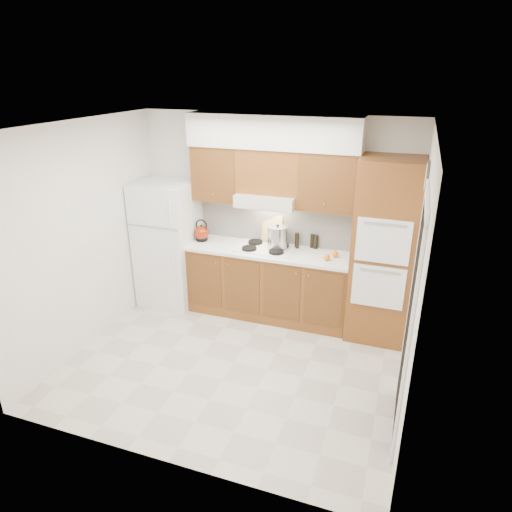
{
  "coord_description": "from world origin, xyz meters",
  "views": [
    {
      "loc": [
        1.66,
        -4.0,
        3.09
      ],
      "look_at": [
        0.11,
        0.45,
        1.15
      ],
      "focal_mm": 32.0,
      "sensor_mm": 36.0,
      "label": 1
    }
  ],
  "objects_px": {
    "oven_cabinet": "(383,252)",
    "kettle": "(202,233)",
    "fridge": "(169,244)",
    "stock_pot": "(278,237)"
  },
  "relations": [
    {
      "from": "kettle",
      "to": "stock_pot",
      "type": "distance_m",
      "value": 1.05
    },
    {
      "from": "oven_cabinet",
      "to": "kettle",
      "type": "height_order",
      "value": "oven_cabinet"
    },
    {
      "from": "oven_cabinet",
      "to": "fridge",
      "type": "bearing_deg",
      "value": -179.3
    },
    {
      "from": "oven_cabinet",
      "to": "kettle",
      "type": "distance_m",
      "value": 2.37
    },
    {
      "from": "oven_cabinet",
      "to": "stock_pot",
      "type": "distance_m",
      "value": 1.32
    },
    {
      "from": "fridge",
      "to": "stock_pot",
      "type": "relative_size",
      "value": 6.51
    },
    {
      "from": "fridge",
      "to": "stock_pot",
      "type": "distance_m",
      "value": 1.55
    },
    {
      "from": "oven_cabinet",
      "to": "stock_pot",
      "type": "bearing_deg",
      "value": 176.29
    },
    {
      "from": "oven_cabinet",
      "to": "kettle",
      "type": "xyz_separation_m",
      "value": [
        -2.37,
        0.04,
        -0.05
      ]
    },
    {
      "from": "fridge",
      "to": "kettle",
      "type": "xyz_separation_m",
      "value": [
        0.47,
        0.07,
        0.19
      ]
    }
  ]
}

